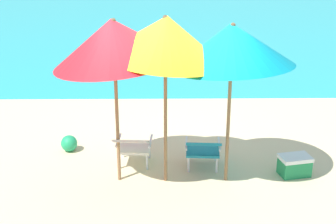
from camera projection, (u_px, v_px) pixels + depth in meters
ground_plane at (166, 91)px, 11.37m from camera, size 40.00×40.00×0.00m
ocean_band at (164, 26)px, 19.24m from camera, size 40.00×18.00×0.01m
lounge_chair_left at (133, 145)px, 7.49m from camera, size 0.59×0.91×0.68m
lounge_chair_right at (203, 148)px, 7.39m from camera, size 0.59×0.91×0.68m
beach_umbrella_left at (114, 41)px, 6.52m from camera, size 1.87×1.81×2.54m
beach_umbrella_center at (165, 38)px, 6.48m from camera, size 1.86×1.81×2.58m
beach_umbrella_right at (232, 45)px, 6.54m from camera, size 2.46×2.47×2.48m
beach_ball at (69, 143)px, 8.18m from camera, size 0.28×0.28×0.28m
cooler_box at (295, 165)px, 7.36m from camera, size 0.53×0.41×0.32m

